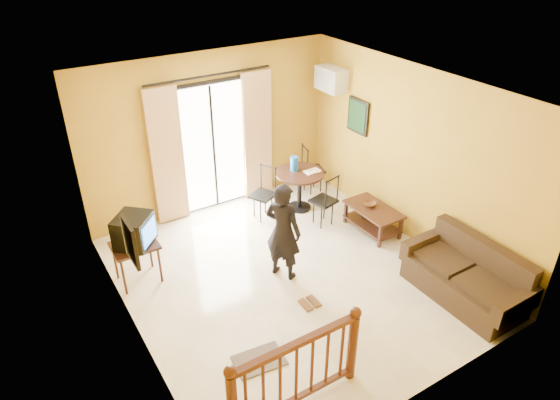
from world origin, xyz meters
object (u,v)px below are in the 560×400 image
dining_table (300,180)px  coffee_table (373,216)px  television (134,231)px  sofa (467,277)px  standing_person (283,231)px

dining_table → coffee_table: size_ratio=0.88×
television → sofa: bearing=-83.3°
dining_table → coffee_table: (0.63, -1.27, -0.28)m
coffee_table → standing_person: 1.97m
coffee_table → sofa: sofa is taller
dining_table → sofa: (0.63, -3.21, -0.26)m
coffee_table → sofa: (0.00, -1.94, 0.02)m
standing_person → dining_table: bearing=-70.6°
television → standing_person: standing_person is taller
television → coffee_table: bearing=-59.0°
television → sofa: size_ratio=0.39×
sofa → standing_person: standing_person is taller
coffee_table → sofa: size_ratio=0.57×
dining_table → coffee_table: bearing=-63.7°
television → standing_person: (1.81, -0.99, -0.09)m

